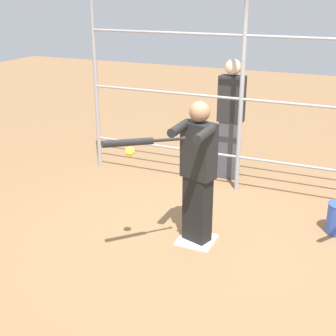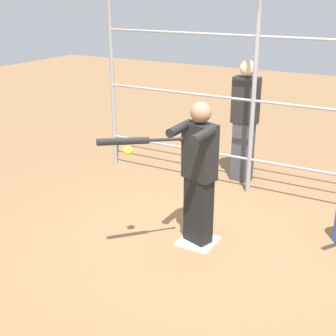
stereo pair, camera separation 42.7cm
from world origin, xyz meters
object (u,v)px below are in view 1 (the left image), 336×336
(batter, at_px, (198,170))
(softball_in_flight, at_px, (130,151))
(baseball_bat_swinging, at_px, (135,142))
(bystander_behind_fence, at_px, (231,118))

(batter, distance_m, softball_in_flight, 0.83)
(softball_in_flight, bearing_deg, baseball_bat_swinging, 130.64)
(batter, bearing_deg, baseball_bat_swinging, 67.47)
(bystander_behind_fence, bearing_deg, softball_in_flight, 84.46)
(baseball_bat_swinging, height_order, softball_in_flight, baseball_bat_swinging)
(batter, distance_m, baseball_bat_swinging, 0.98)
(batter, relative_size, softball_in_flight, 16.73)
(batter, relative_size, bystander_behind_fence, 0.91)
(baseball_bat_swinging, bearing_deg, batter, -112.53)
(batter, relative_size, baseball_bat_swinging, 2.45)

